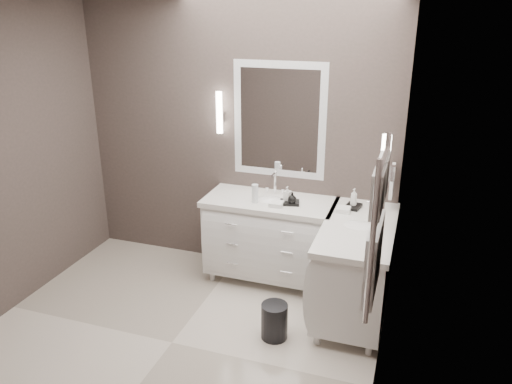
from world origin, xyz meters
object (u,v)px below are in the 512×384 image
(vanity_right, at_px, (356,264))
(towel_ladder, at_px, (376,234))
(waste_bin, at_px, (274,321))
(vanity_back, at_px, (270,234))

(vanity_right, height_order, towel_ladder, towel_ladder)
(waste_bin, bearing_deg, vanity_right, 45.11)
(vanity_back, relative_size, towel_ladder, 1.38)
(vanity_back, bearing_deg, waste_bin, -70.43)
(waste_bin, bearing_deg, towel_ladder, -43.23)
(vanity_back, height_order, vanity_right, same)
(vanity_back, relative_size, waste_bin, 4.05)
(vanity_right, bearing_deg, waste_bin, -134.89)
(vanity_back, relative_size, vanity_right, 1.00)
(vanity_back, bearing_deg, vanity_right, -20.38)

